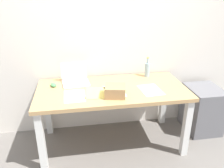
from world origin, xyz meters
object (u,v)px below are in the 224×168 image
filing_cabinet (202,109)px  cardboard_box (115,91)px  desk (112,96)px  beer_bottle (147,69)px  laptop_left (75,79)px  computer_mouse (53,85)px

filing_cabinet → cardboard_box: bearing=-165.9°
desk → beer_bottle: (0.49, 0.29, 0.19)m
desk → cardboard_box: (0.00, -0.19, 0.15)m
desk → laptop_left: (-0.39, 0.22, 0.14)m
cardboard_box → filing_cabinet: 1.33m
laptop_left → computer_mouse: 0.26m
computer_mouse → cardboard_box: bearing=-46.3°
cardboard_box → laptop_left: bearing=133.5°
beer_bottle → cardboard_box: (-0.49, -0.48, -0.04)m
laptop_left → cardboard_box: bearing=-46.5°
desk → beer_bottle: bearing=30.7°
laptop_left → beer_bottle: size_ratio=1.33×
computer_mouse → cardboard_box: size_ratio=0.49×
desk → computer_mouse: bearing=166.1°
desk → cardboard_box: cardboard_box is taller
desk → beer_bottle: size_ratio=6.80×
beer_bottle → filing_cabinet: (0.71, -0.18, -0.52)m
laptop_left → beer_bottle: 0.89m
laptop_left → beer_bottle: beer_bottle is taller
desk → filing_cabinet: bearing=5.0°
beer_bottle → cardboard_box: bearing=-135.1°
laptop_left → filing_cabinet: laptop_left is taller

